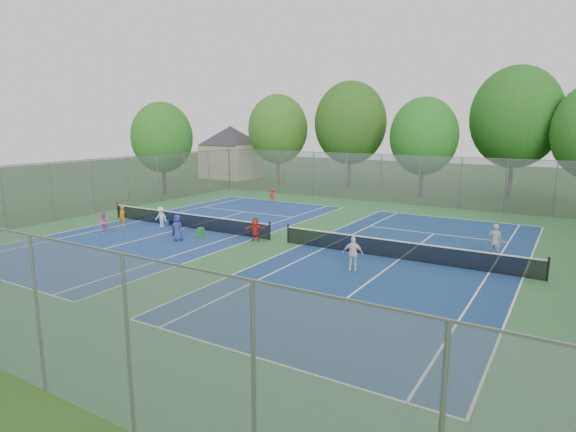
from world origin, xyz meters
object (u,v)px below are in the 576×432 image
at_px(ball_hopper, 201,233).
at_px(ball_crate, 166,222).
at_px(net_right, 400,250).
at_px(instructor, 495,240).
at_px(net_left, 186,221).

bearing_deg(ball_hopper, ball_crate, 160.03).
xyz_separation_m(net_right, instructor, (3.86, 2.87, 0.39)).
height_order(net_left, net_right, same).
bearing_deg(net_right, ball_hopper, -171.70).
bearing_deg(ball_hopper, instructor, 16.61).
bearing_deg(ball_crate, net_left, 1.51).
distance_m(net_left, ball_hopper, 3.16).
xyz_separation_m(ball_crate, ball_hopper, (4.42, -1.60, 0.13)).
relative_size(net_left, ball_crate, 32.68).
relative_size(net_left, ball_hopper, 21.22).
height_order(net_left, instructor, instructor).
bearing_deg(instructor, ball_hopper, 19.03).
distance_m(net_left, ball_crate, 1.75).
xyz_separation_m(net_right, ball_crate, (-15.72, -0.05, -0.29)).
relative_size(net_left, instructor, 7.60).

